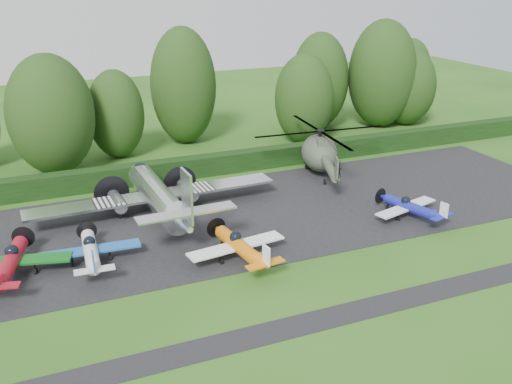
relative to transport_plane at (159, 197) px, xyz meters
name	(u,v)px	position (x,y,z in m)	size (l,w,h in m)	color
ground	(242,281)	(2.58, -12.29, -1.89)	(160.00, 160.00, 0.00)	#255217
apron	(198,223)	(2.58, -2.29, -1.89)	(70.00, 18.00, 0.01)	black
taxiway_verge	(280,330)	(2.58, -18.29, -1.89)	(70.00, 2.00, 0.00)	black
hedgerow	(165,180)	(2.58, 8.71, -1.89)	(90.00, 1.60, 2.00)	black
transport_plane	(159,197)	(0.00, 0.00, 0.00)	(21.17, 16.23, 6.78)	silver
light_plane_red	(10,262)	(-11.51, -5.97, -0.67)	(7.65, 8.05, 2.94)	maroon
light_plane_white	(91,251)	(-6.34, -6.15, -0.78)	(6.95, 7.30, 2.67)	silver
light_plane_orange	(240,246)	(3.45, -9.61, -0.72)	(7.30, 7.67, 2.80)	orange
light_plane_blue	(410,207)	(19.17, -8.09, -0.87)	(6.41, 6.74, 2.46)	navy
helicopter	(320,150)	(17.73, 4.98, 0.48)	(13.71, 16.05, 4.42)	#3E4837
sign_board	(380,143)	(27.22, 8.21, -0.77)	(2.94, 0.11, 1.65)	#3F3326
tree_0	(116,114)	(-0.17, 18.01, 2.90)	(6.08, 6.08, 9.61)	black
tree_1	(304,99)	(21.17, 15.43, 3.32)	(6.89, 6.89, 10.46)	black
tree_2	(183,86)	(8.18, 20.68, 4.85)	(7.59, 7.59, 13.50)	black
tree_3	(51,115)	(-6.87, 15.07, 4.11)	(8.45, 8.45, 12.01)	black
tree_4	(409,78)	(40.73, 21.81, 3.42)	(6.04, 6.04, 10.66)	black
tree_7	(382,74)	(33.76, 18.26, 4.94)	(8.62, 8.62, 13.68)	black
tree_8	(320,81)	(26.23, 20.99, 4.17)	(7.34, 7.34, 12.14)	black
tree_10	(407,87)	(37.53, 17.79, 3.13)	(7.34, 7.34, 10.06)	black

